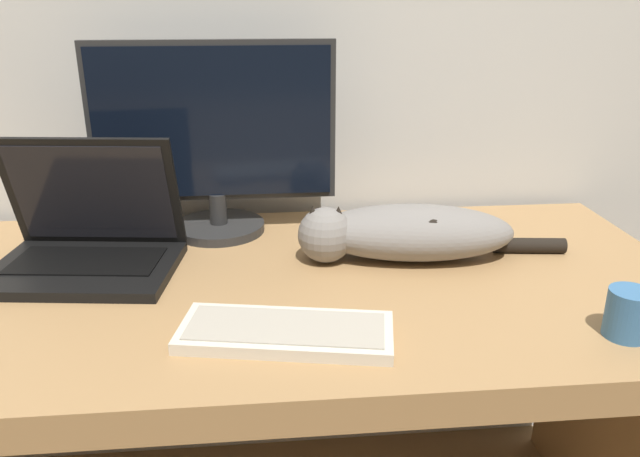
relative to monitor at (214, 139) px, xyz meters
name	(u,v)px	position (x,y,z in m)	size (l,w,h in m)	color
desk	(252,343)	(0.07, -0.27, -0.36)	(1.72, 0.78, 0.73)	#A37A4C
monitor	(214,139)	(0.00, 0.00, 0.00)	(0.54, 0.21, 0.43)	#282828
laptop	(87,244)	(-0.25, -0.19, -0.16)	(0.38, 0.29, 0.26)	black
external_keyboard	(286,332)	(0.13, -0.49, -0.20)	(0.36, 0.20, 0.02)	beige
cat	(404,231)	(0.39, -0.19, -0.16)	(0.57, 0.21, 0.12)	gray
coffee_mug	(628,314)	(0.67, -0.54, -0.18)	(0.07, 0.07, 0.08)	teal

